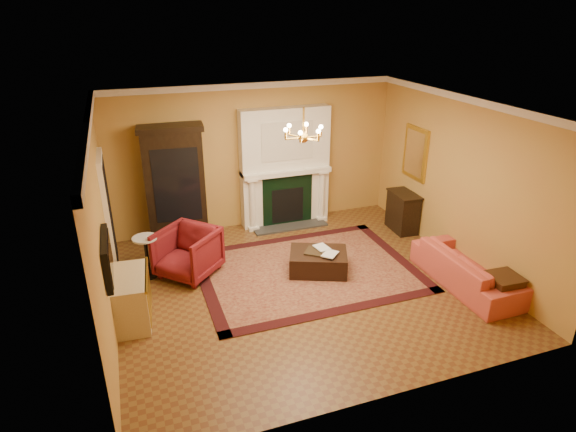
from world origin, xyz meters
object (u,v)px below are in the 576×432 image
console_table (403,212)px  leather_ottoman (318,261)px  pedestal_table (147,254)px  commode (132,298)px  end_table (502,292)px  china_cabinet (176,187)px  wingback_armchair (187,250)px  coral_sofa (467,264)px

console_table → leather_ottoman: bearing=-153.1°
leather_ottoman → pedestal_table: bearing=-173.8°
commode → console_table: console_table is taller
commode → end_table: commode is taller
end_table → leather_ottoman: end_table is taller
china_cabinet → leather_ottoman: china_cabinet is taller
wingback_armchair → coral_sofa: wingback_armchair is taller
commode → console_table: 5.70m
console_table → pedestal_table: bearing=-174.8°
commode → leather_ottoman: size_ratio=1.02×
pedestal_table → console_table: bearing=2.3°
pedestal_table → commode: pedestal_table is taller
pedestal_table → end_table: bearing=-28.5°
china_cabinet → pedestal_table: (-0.73, -1.34, -0.68)m
china_cabinet → end_table: size_ratio=4.29×
pedestal_table → wingback_armchair: bearing=-13.6°
commode → leather_ottoman: (3.17, 0.41, -0.18)m
china_cabinet → coral_sofa: size_ratio=1.07×
wingback_armchair → console_table: size_ratio=1.18×
wingback_armchair → end_table: 5.18m
pedestal_table → coral_sofa: bearing=-22.4°
wingback_armchair → coral_sofa: 4.76m
wingback_armchair → console_table: wingback_armchair is taller
pedestal_table → commode: size_ratio=0.75×
coral_sofa → console_table: size_ratio=2.61×
china_cabinet → commode: (-1.03, -2.59, -0.74)m
wingback_armchair → coral_sofa: (4.35, -1.91, -0.07)m
wingback_armchair → end_table: bearing=15.0°
coral_sofa → console_table: (0.17, 2.28, -0.01)m
pedestal_table → leather_ottoman: size_ratio=0.76×
china_cabinet → pedestal_table: size_ratio=2.95×
wingback_armchair → leather_ottoman: wingback_armchair is taller
wingback_armchair → leather_ottoman: (2.18, -0.67, -0.27)m
console_table → leather_ottoman: console_table is taller
wingback_armchair → pedestal_table: size_ratio=1.25×
china_cabinet → coral_sofa: bearing=-33.3°
coral_sofa → end_table: 0.74m
commode → leather_ottoman: 3.20m
commode → coral_sofa: size_ratio=0.48×
end_table → pedestal_table: bearing=151.5°
console_table → leather_ottoman: 2.57m
china_cabinet → end_table: (4.42, -4.13, -0.86)m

